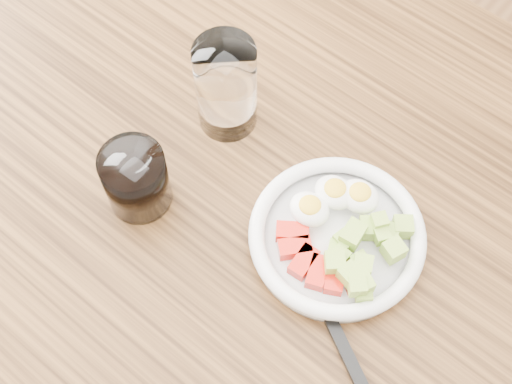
# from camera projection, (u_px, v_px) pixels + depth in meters

# --- Properties ---
(ground) EXTENTS (4.00, 4.00, 0.00)m
(ground) POSITION_uv_depth(u_px,v_px,m) (257.00, 372.00, 1.53)
(ground) COLOR brown
(ground) RESTS_ON ground
(dining_table) EXTENTS (1.50, 0.90, 0.77)m
(dining_table) POSITION_uv_depth(u_px,v_px,m) (257.00, 248.00, 0.94)
(dining_table) COLOR brown
(dining_table) RESTS_ON ground
(bowl) EXTENTS (0.20, 0.20, 0.05)m
(bowl) POSITION_uv_depth(u_px,v_px,m) (338.00, 235.00, 0.81)
(bowl) COLOR white
(bowl) RESTS_ON dining_table
(fork) EXTENTS (0.19, 0.11, 0.01)m
(fork) POSITION_uv_depth(u_px,v_px,m) (361.00, 384.00, 0.75)
(fork) COLOR black
(fork) RESTS_ON dining_table
(water_glass) EXTENTS (0.07, 0.07, 0.13)m
(water_glass) POSITION_uv_depth(u_px,v_px,m) (226.00, 87.00, 0.85)
(water_glass) COLOR white
(water_glass) RESTS_ON dining_table
(coffee_glass) EXTENTS (0.08, 0.08, 0.09)m
(coffee_glass) POSITION_uv_depth(u_px,v_px,m) (136.00, 180.00, 0.82)
(coffee_glass) COLOR white
(coffee_glass) RESTS_ON dining_table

